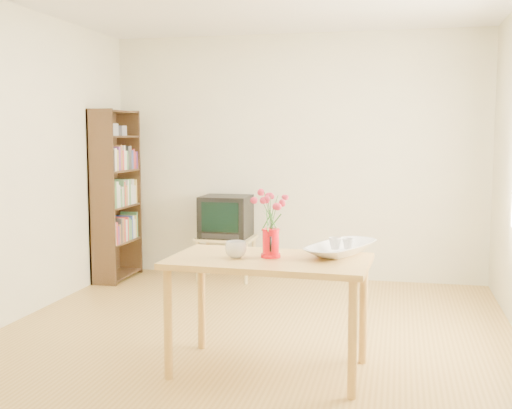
% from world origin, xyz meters
% --- Properties ---
extents(room, '(4.50, 4.50, 4.50)m').
position_xyz_m(room, '(0.03, 0.00, 1.30)').
color(room, '#A9803C').
rests_on(room, ground).
extents(table, '(1.31, 0.79, 0.75)m').
position_xyz_m(table, '(0.28, -0.55, 0.66)').
color(table, '#BF8D41').
rests_on(table, ground).
extents(tv_stand, '(0.60, 0.45, 0.46)m').
position_xyz_m(tv_stand, '(-0.70, 1.97, 0.39)').
color(tv_stand, '#D5BA78').
rests_on(tv_stand, ground).
extents(bookshelf, '(0.28, 0.70, 1.80)m').
position_xyz_m(bookshelf, '(-1.85, 1.75, 0.84)').
color(bookshelf, '#311F10').
rests_on(bookshelf, ground).
extents(pitcher, '(0.13, 0.20, 0.19)m').
position_xyz_m(pitcher, '(0.28, -0.52, 0.84)').
color(pitcher, red).
rests_on(pitcher, table).
extents(flowers, '(0.21, 0.21, 0.30)m').
position_xyz_m(flowers, '(0.28, -0.52, 1.08)').
color(flowers, '#E83658').
rests_on(flowers, pitcher).
extents(mug, '(0.18, 0.18, 0.11)m').
position_xyz_m(mug, '(0.07, -0.59, 0.80)').
color(mug, white).
rests_on(mug, table).
extents(bowl, '(0.59, 0.59, 0.42)m').
position_xyz_m(bowl, '(0.72, -0.32, 0.96)').
color(bowl, white).
rests_on(bowl, table).
extents(teacup_a, '(0.10, 0.10, 0.07)m').
position_xyz_m(teacup_a, '(0.68, -0.32, 0.92)').
color(teacup_a, white).
rests_on(teacup_a, bowl).
extents(teacup_b, '(0.07, 0.07, 0.06)m').
position_xyz_m(teacup_b, '(0.76, -0.30, 0.92)').
color(teacup_b, white).
rests_on(teacup_b, bowl).
extents(television, '(0.51, 0.47, 0.44)m').
position_xyz_m(television, '(-0.70, 1.98, 0.68)').
color(television, black).
rests_on(television, tv_stand).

